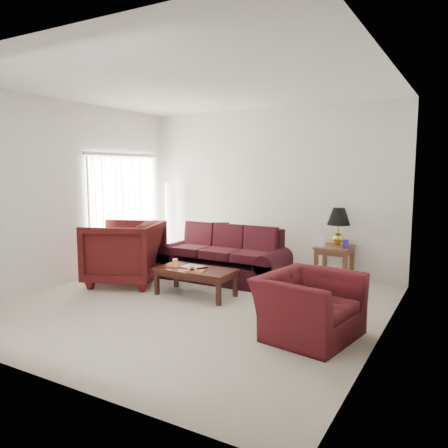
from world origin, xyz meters
name	(u,v)px	position (x,y,z in m)	size (l,w,h in m)	color
floor	(194,304)	(0.00, 0.00, 0.00)	(5.00, 5.00, 0.00)	beige
blinds	(126,212)	(-2.42, 1.30, 1.08)	(0.10, 2.00, 2.16)	silver
sofa	(223,255)	(-0.31, 1.36, 0.45)	(2.18, 0.94, 0.89)	black
throw_pillow	(218,234)	(-0.75, 1.94, 0.70)	(0.41, 0.12, 0.41)	black
end_table	(334,264)	(1.38, 2.15, 0.31)	(0.57, 0.57, 0.63)	#4B2A19
table_lamp	(338,227)	(1.41, 2.20, 0.94)	(0.38, 0.38, 0.63)	gold
clock	(320,242)	(1.17, 2.02, 0.70)	(0.15, 0.05, 0.15)	white
blue_canister	(346,244)	(1.59, 2.01, 0.70)	(0.09, 0.09, 0.14)	#211AAD
picture_frame	(332,239)	(1.27, 2.35, 0.71)	(0.13, 0.02, 0.16)	#B6B5BA
floor_lamp	(171,221)	(-2.02, 2.20, 0.83)	(0.27, 0.27, 1.66)	white
armchair_left	(124,253)	(-1.63, 0.38, 0.52)	(1.11, 1.15, 1.04)	#3D0E0E
armchair_right	(309,306)	(1.79, -0.33, 0.36)	(1.10, 0.96, 0.71)	#430F14
coffee_table	(196,282)	(-0.22, 0.38, 0.21)	(1.19, 0.59, 0.41)	black
magazine_red	(174,266)	(-0.57, 0.32, 0.42)	(0.27, 0.20, 0.02)	#AF1D11
magazine_white	(193,267)	(-0.31, 0.43, 0.42)	(0.31, 0.23, 0.02)	white
magazine_orange	(195,270)	(-0.14, 0.25, 0.42)	(0.27, 0.20, 0.02)	#DC4A19
remote_a	(192,268)	(-0.20, 0.26, 0.44)	(0.05, 0.18, 0.02)	black
remote_b	(202,268)	(-0.10, 0.36, 0.44)	(0.05, 0.16, 0.02)	black
yellow_glass	(175,263)	(-0.52, 0.28, 0.48)	(0.08, 0.08, 0.13)	gold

